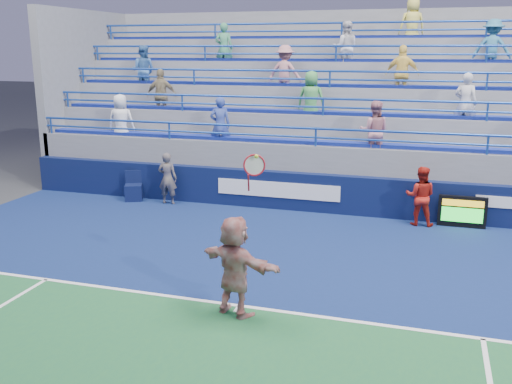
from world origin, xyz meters
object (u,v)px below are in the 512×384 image
(ball_girl, at_px, (420,196))
(judge_chair, at_px, (134,191))
(serve_speed_board, at_px, (462,212))
(tennis_player, at_px, (235,266))
(line_judge, at_px, (168,178))

(ball_girl, bearing_deg, judge_chair, 0.81)
(serve_speed_board, bearing_deg, tennis_player, -121.65)
(serve_speed_board, relative_size, tennis_player, 0.42)
(judge_chair, relative_size, tennis_player, 0.31)
(judge_chair, height_order, tennis_player, tennis_player)
(serve_speed_board, bearing_deg, line_judge, -179.15)
(ball_girl, bearing_deg, serve_speed_board, -172.54)
(serve_speed_board, relative_size, line_judge, 0.77)
(tennis_player, bearing_deg, ball_girl, 65.30)
(judge_chair, xyz_separation_m, tennis_player, (5.49, -6.38, 0.61))
(judge_chair, relative_size, ball_girl, 0.57)
(ball_girl, bearing_deg, tennis_player, 66.44)
(judge_chair, height_order, line_judge, line_judge)
(serve_speed_board, distance_m, judge_chair, 9.46)
(line_judge, height_order, ball_girl, ball_girl)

